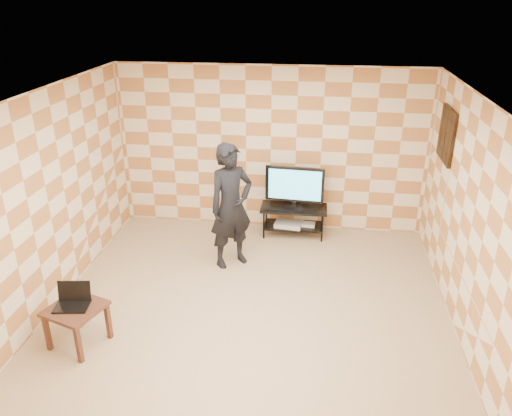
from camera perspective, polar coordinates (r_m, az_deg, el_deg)
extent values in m
plane|color=tan|center=(6.52, -0.68, -11.44)|extent=(5.00, 5.00, 0.00)
cube|color=beige|center=(8.16, 1.70, 6.69)|extent=(5.00, 0.02, 2.70)
cube|color=beige|center=(3.75, -6.27, -16.58)|extent=(5.00, 0.02, 2.70)
cube|color=beige|center=(6.64, -22.65, 0.60)|extent=(0.02, 5.00, 2.70)
cube|color=beige|center=(6.05, 23.43, -1.79)|extent=(0.02, 5.00, 2.70)
cube|color=white|center=(5.42, -0.82, 12.51)|extent=(5.00, 5.00, 0.02)
cube|color=black|center=(7.25, 20.96, 7.82)|extent=(0.04, 0.72, 0.72)
cube|color=black|center=(7.25, 20.96, 7.82)|extent=(0.04, 0.03, 0.68)
cube|color=black|center=(7.25, 20.96, 7.82)|extent=(0.04, 0.68, 0.03)
cube|color=black|center=(8.13, 4.35, -0.01)|extent=(1.07, 0.48, 0.04)
cube|color=black|center=(8.26, 4.29, -2.03)|extent=(0.96, 0.43, 0.03)
cylinder|color=black|center=(8.08, 0.89, -1.87)|extent=(0.03, 0.03, 0.50)
cylinder|color=black|center=(8.43, 1.19, -0.74)|extent=(0.03, 0.03, 0.50)
cylinder|color=black|center=(8.05, 7.57, -2.23)|extent=(0.03, 0.03, 0.50)
cylinder|color=black|center=(8.39, 7.59, -1.07)|extent=(0.03, 0.03, 0.50)
cube|color=black|center=(8.11, 4.36, 0.22)|extent=(0.29, 0.20, 0.03)
cube|color=black|center=(8.09, 4.37, 0.57)|extent=(0.07, 0.05, 0.08)
cube|color=black|center=(7.97, 4.45, 2.72)|extent=(0.94, 0.13, 0.57)
cube|color=#3DA6CE|center=(7.94, 4.45, 2.63)|extent=(0.84, 0.07, 0.49)
cube|color=#B3B3B6|center=(8.21, 3.74, -1.82)|extent=(0.47, 0.36, 0.07)
cube|color=silver|center=(8.25, 5.99, -1.88)|extent=(0.23, 0.17, 0.05)
cube|color=#3C1F15|center=(6.04, -19.97, -10.76)|extent=(0.71, 0.71, 0.04)
cube|color=#3C1F15|center=(6.21, -22.75, -13.02)|extent=(0.06, 0.06, 0.46)
cube|color=#3C1F15|center=(6.45, -19.67, -10.97)|extent=(0.06, 0.06, 0.46)
cube|color=#3C1F15|center=(5.91, -19.60, -14.54)|extent=(0.06, 0.06, 0.46)
cube|color=#3C1F15|center=(6.17, -16.52, -12.30)|extent=(0.06, 0.06, 0.46)
cube|color=black|center=(6.04, -20.28, -10.49)|extent=(0.40, 0.31, 0.02)
cube|color=black|center=(6.07, -20.06, -8.87)|extent=(0.37, 0.11, 0.24)
imported|color=black|center=(7.09, -2.86, 0.22)|extent=(0.80, 0.77, 1.84)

